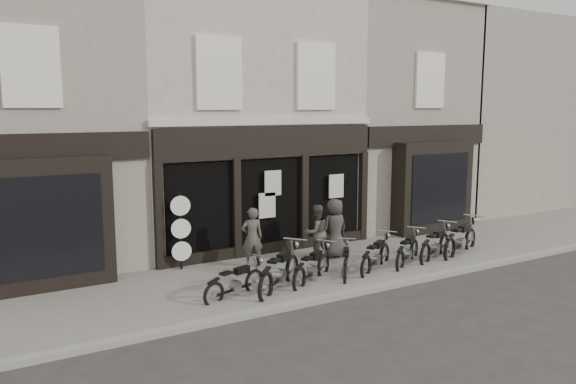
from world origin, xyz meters
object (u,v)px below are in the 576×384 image
motorcycle_5 (408,253)px  man_left (252,237)px  motorcycle_2 (312,270)px  man_right (335,228)px  motorcycle_0 (236,285)px  advert_sign_post (181,235)px  motorcycle_7 (461,242)px  motorcycle_3 (346,265)px  motorcycle_1 (280,274)px  motorcycle_4 (376,258)px  man_centre (316,232)px  motorcycle_6 (435,247)px

motorcycle_5 → man_left: 4.41m
motorcycle_2 → man_right: size_ratio=1.06×
motorcycle_0 → advert_sign_post: (-0.34, 2.69, 0.71)m
advert_sign_post → motorcycle_7: bearing=-9.7°
motorcycle_3 → man_left: bearing=82.1°
motorcycle_1 → motorcycle_7: bearing=-36.3°
motorcycle_3 → motorcycle_7: bearing=-52.6°
motorcycle_2 → motorcycle_4: 2.08m
motorcycle_4 → man_centre: (-0.90, 1.59, 0.52)m
motorcycle_3 → man_right: size_ratio=0.92×
motorcycle_5 → man_right: man_right is taller
motorcycle_1 → motorcycle_6: size_ratio=0.98×
motorcycle_0 → motorcycle_3: motorcycle_0 is taller
motorcycle_7 → motorcycle_6: bearing=157.2°
motorcycle_1 → motorcycle_2: motorcycle_1 is taller
motorcycle_2 → man_right: man_right is taller
motorcycle_1 → motorcycle_5: 4.21m
motorcycle_5 → man_right: bearing=101.1°
motorcycle_4 → man_right: (-0.30, 1.52, 0.59)m
motorcycle_5 → advert_sign_post: bearing=123.3°
motorcycle_1 → motorcycle_6: bearing=-35.9°
motorcycle_0 → motorcycle_4: motorcycle_4 is taller
motorcycle_1 → motorcycle_4: bearing=-35.2°
motorcycle_4 → man_left: man_left is taller
motorcycle_7 → man_left: 6.37m
motorcycle_4 → motorcycle_6: 2.24m
man_left → advert_sign_post: 1.92m
motorcycle_6 → advert_sign_post: bearing=134.7°
motorcycle_4 → motorcycle_5: bearing=-31.4°
motorcycle_4 → motorcycle_7: size_ratio=0.84×
man_right → man_centre: bearing=-9.5°
motorcycle_1 → man_left: 2.07m
motorcycle_2 → man_centre: size_ratio=1.15×
motorcycle_4 → motorcycle_3: bearing=148.1°
man_left → advert_sign_post: (-1.77, 0.74, 0.13)m
motorcycle_2 → motorcycle_7: 5.34m
motorcycle_4 → man_centre: bearing=88.9°
motorcycle_2 → motorcycle_3: bearing=-29.2°
motorcycle_0 → motorcycle_5: 5.37m
motorcycle_0 → motorcycle_6: motorcycle_6 is taller
man_right → motorcycle_5: bearing=130.2°
motorcycle_1 → advert_sign_post: size_ratio=0.92×
motorcycle_0 → motorcycle_4: size_ratio=0.97×
motorcycle_2 → man_right: bearing=9.4°
man_centre → advert_sign_post: bearing=-18.2°
motorcycle_1 → man_left: man_left is taller
man_left → man_centre: size_ratio=1.03×
motorcycle_1 → man_centre: 2.80m
motorcycle_7 → man_centre: 4.48m
motorcycle_4 → man_centre: size_ratio=1.18×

